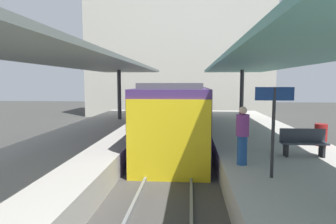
{
  "coord_description": "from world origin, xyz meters",
  "views": [
    {
      "loc": [
        0.68,
        -10.35,
        3.31
      ],
      "look_at": [
        -0.41,
        3.77,
        1.88
      ],
      "focal_mm": 31.1,
      "sensor_mm": 36.0,
      "label": 1
    }
  ],
  "objects_px": {
    "platform_bench": "(303,142)",
    "platform_sign": "(274,112)",
    "commuter_train": "(177,113)",
    "litter_bin": "(321,135)",
    "passenger_near_bench": "(242,135)"
  },
  "relations": [
    {
      "from": "passenger_near_bench",
      "to": "commuter_train",
      "type": "bearing_deg",
      "value": 107.19
    },
    {
      "from": "platform_sign",
      "to": "platform_bench",
      "type": "bearing_deg",
      "value": 54.85
    },
    {
      "from": "litter_bin",
      "to": "passenger_near_bench",
      "type": "height_order",
      "value": "passenger_near_bench"
    },
    {
      "from": "platform_sign",
      "to": "litter_bin",
      "type": "relative_size",
      "value": 2.76
    },
    {
      "from": "litter_bin",
      "to": "passenger_near_bench",
      "type": "relative_size",
      "value": 0.48
    },
    {
      "from": "platform_bench",
      "to": "litter_bin",
      "type": "distance_m",
      "value": 2.1
    },
    {
      "from": "platform_bench",
      "to": "passenger_near_bench",
      "type": "bearing_deg",
      "value": -151.68
    },
    {
      "from": "litter_bin",
      "to": "platform_sign",
      "type": "bearing_deg",
      "value": -125.83
    },
    {
      "from": "platform_bench",
      "to": "platform_sign",
      "type": "xyz_separation_m",
      "value": [
        -1.57,
        -2.22,
        1.16
      ]
    },
    {
      "from": "commuter_train",
      "to": "litter_bin",
      "type": "xyz_separation_m",
      "value": [
        5.49,
        -4.12,
        -0.33
      ]
    },
    {
      "from": "platform_bench",
      "to": "litter_bin",
      "type": "xyz_separation_m",
      "value": [
        1.25,
        1.68,
        -0.06
      ]
    },
    {
      "from": "commuter_train",
      "to": "platform_bench",
      "type": "bearing_deg",
      "value": -53.85
    },
    {
      "from": "commuter_train",
      "to": "litter_bin",
      "type": "relative_size",
      "value": 15.66
    },
    {
      "from": "platform_bench",
      "to": "litter_bin",
      "type": "relative_size",
      "value": 1.75
    },
    {
      "from": "litter_bin",
      "to": "passenger_near_bench",
      "type": "bearing_deg",
      "value": -140.0
    }
  ]
}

